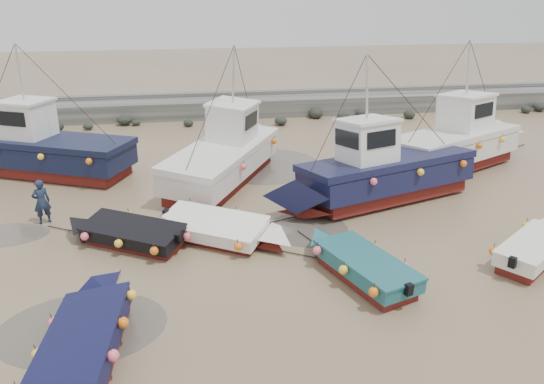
{
  "coord_description": "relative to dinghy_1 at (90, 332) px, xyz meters",
  "views": [
    {
      "loc": [
        -0.41,
        -14.51,
        9.08
      ],
      "look_at": [
        2.33,
        4.14,
        1.4
      ],
      "focal_mm": 35.0,
      "sensor_mm": 36.0,
      "label": 1
    }
  ],
  "objects": [
    {
      "name": "cabin_boat_0",
      "position": [
        -4.66,
        14.25,
        0.77
      ],
      "size": [
        10.81,
        6.21,
        6.22
      ],
      "rotation": [
        0.0,
        0.0,
        1.16
      ],
      "color": "maroon",
      "rests_on": "ground"
    },
    {
      "name": "dinghy_1",
      "position": [
        0.0,
        0.0,
        0.0
      ],
      "size": [
        2.54,
        6.51,
        1.43
      ],
      "rotation": [
        0.0,
        0.0,
        -0.07
      ],
      "color": "maroon",
      "rests_on": "ground"
    },
    {
      "name": "dinghy_3",
      "position": [
        14.42,
        2.77,
        0.01
      ],
      "size": [
        5.04,
        4.01,
        1.43
      ],
      "rotation": [
        0.0,
        0.0,
        -0.93
      ],
      "color": "maroon",
      "rests_on": "ground"
    },
    {
      "name": "ground",
      "position": [
        3.44,
        2.61,
        -0.54
      ],
      "size": [
        120.0,
        120.0,
        0.0
      ],
      "primitive_type": "plane",
      "color": "#8D7855",
      "rests_on": "ground"
    },
    {
      "name": "puddle_d",
      "position": [
        6.44,
        13.85,
        -0.54
      ],
      "size": [
        5.79,
        5.79,
        0.01
      ],
      "primitive_type": "cylinder",
      "color": "#524B43",
      "rests_on": "ground"
    },
    {
      "name": "puddle_b",
      "position": [
        7.08,
        6.2,
        -0.54
      ],
      "size": [
        3.16,
        3.16,
        0.01
      ],
      "primitive_type": "cylinder",
      "color": "#524B43",
      "rests_on": "ground"
    },
    {
      "name": "person",
      "position": [
        -3.14,
        8.24,
        -0.54
      ],
      "size": [
        0.79,
        0.69,
        1.83
      ],
      "primitive_type": "imported",
      "rotation": [
        0.0,
        0.0,
        3.6
      ],
      "color": "#1A263C",
      "rests_on": "ground"
    },
    {
      "name": "cabin_boat_3",
      "position": [
        16.34,
        12.37,
        0.79
      ],
      "size": [
        9.89,
        6.43,
        6.22
      ],
      "rotation": [
        0.0,
        0.0,
        -1.11
      ],
      "color": "maroon",
      "rests_on": "ground"
    },
    {
      "name": "dinghy_5",
      "position": [
        3.79,
        5.68,
        0.0
      ],
      "size": [
        5.75,
        3.94,
        1.43
      ],
      "rotation": [
        0.0,
        0.0,
        -2.11
      ],
      "color": "maroon",
      "rests_on": "ground"
    },
    {
      "name": "seawall",
      "position": [
        3.49,
        24.6,
        0.09
      ],
      "size": [
        60.0,
        4.92,
        1.5
      ],
      "color": "gray",
      "rests_on": "ground"
    },
    {
      "name": "puddle_a",
      "position": [
        -0.44,
        1.01,
        -0.54
      ],
      "size": [
        4.7,
        4.7,
        0.01
      ],
      "primitive_type": "cylinder",
      "color": "#524B43",
      "rests_on": "ground"
    },
    {
      "name": "cabin_boat_2",
      "position": [
        10.53,
        8.48,
        0.78
      ],
      "size": [
        10.73,
        5.45,
        6.22
      ],
      "rotation": [
        0.0,
        0.0,
        1.9
      ],
      "color": "maroon",
      "rests_on": "ground"
    },
    {
      "name": "dinghy_6",
      "position": [
        7.99,
        2.55,
        0.01
      ],
      "size": [
        3.1,
        5.82,
        1.43
      ],
      "rotation": [
        0.0,
        0.0,
        0.37
      ],
      "color": "maroon",
      "rests_on": "ground"
    },
    {
      "name": "dinghy_4",
      "position": [
        0.28,
        5.97,
        0.01
      ],
      "size": [
        5.53,
        3.66,
        1.43
      ],
      "rotation": [
        0.0,
        0.0,
        1.05
      ],
      "color": "maroon",
      "rests_on": "ground"
    },
    {
      "name": "cabin_boat_1",
      "position": [
        4.39,
        12.2,
        0.77
      ],
      "size": [
        6.66,
        10.49,
        6.22
      ],
      "rotation": [
        0.0,
        0.0,
        -0.49
      ],
      "color": "maroon",
      "rests_on": "ground"
    }
  ]
}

